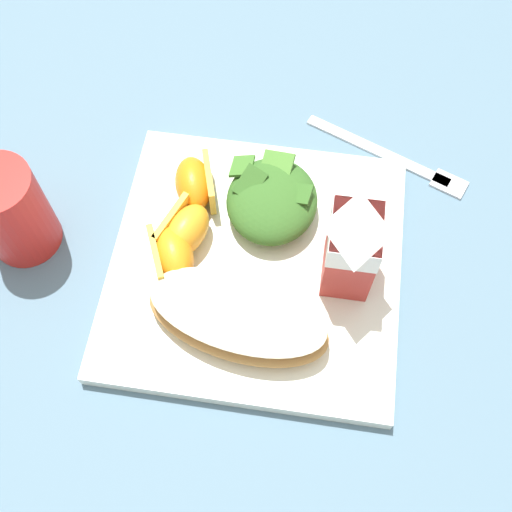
{
  "coord_description": "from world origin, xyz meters",
  "views": [
    {
      "loc": [
        0.27,
        0.04,
        0.56
      ],
      "look_at": [
        0.0,
        0.0,
        0.03
      ],
      "focal_mm": 44.13,
      "sensor_mm": 36.0,
      "label": 1
    }
  ],
  "objects_px": {
    "orange_wedge_rear": "(172,255)",
    "green_salad_pile": "(272,200)",
    "milk_carton": "(352,247)",
    "white_plate": "(256,264)",
    "orange_wedge_front": "(195,184)",
    "orange_wedge_middle": "(185,230)",
    "drinking_red_cup": "(11,213)",
    "cheesy_pizza_bread": "(238,317)",
    "metal_fork": "(398,160)"
  },
  "relations": [
    {
      "from": "orange_wedge_rear",
      "to": "green_salad_pile",
      "type": "bearing_deg",
      "value": 130.93
    },
    {
      "from": "orange_wedge_rear",
      "to": "milk_carton",
      "type": "bearing_deg",
      "value": 93.79
    },
    {
      "from": "white_plate",
      "to": "orange_wedge_front",
      "type": "xyz_separation_m",
      "value": [
        -0.07,
        -0.07,
        0.03
      ]
    },
    {
      "from": "orange_wedge_front",
      "to": "orange_wedge_rear",
      "type": "relative_size",
      "value": 0.98
    },
    {
      "from": "orange_wedge_middle",
      "to": "orange_wedge_rear",
      "type": "distance_m",
      "value": 0.03
    },
    {
      "from": "white_plate",
      "to": "green_salad_pile",
      "type": "xyz_separation_m",
      "value": [
        -0.06,
        0.01,
        0.03
      ]
    },
    {
      "from": "green_salad_pile",
      "to": "orange_wedge_rear",
      "type": "height_order",
      "value": "green_salad_pile"
    },
    {
      "from": "green_salad_pile",
      "to": "drinking_red_cup",
      "type": "bearing_deg",
      "value": -76.09
    },
    {
      "from": "white_plate",
      "to": "orange_wedge_front",
      "type": "distance_m",
      "value": 0.1
    },
    {
      "from": "green_salad_pile",
      "to": "orange_wedge_front",
      "type": "xyz_separation_m",
      "value": [
        -0.01,
        -0.08,
        -0.0
      ]
    },
    {
      "from": "cheesy_pizza_bread",
      "to": "green_salad_pile",
      "type": "distance_m",
      "value": 0.13
    },
    {
      "from": "white_plate",
      "to": "orange_wedge_front",
      "type": "bearing_deg",
      "value": -133.09
    },
    {
      "from": "white_plate",
      "to": "green_salad_pile",
      "type": "distance_m",
      "value": 0.07
    },
    {
      "from": "milk_carton",
      "to": "orange_wedge_rear",
      "type": "xyz_separation_m",
      "value": [
        0.01,
        -0.16,
        -0.04
      ]
    },
    {
      "from": "milk_carton",
      "to": "drinking_red_cup",
      "type": "xyz_separation_m",
      "value": [
        -0.0,
        -0.32,
        -0.02
      ]
    },
    {
      "from": "orange_wedge_middle",
      "to": "cheesy_pizza_bread",
      "type": "bearing_deg",
      "value": 38.73
    },
    {
      "from": "metal_fork",
      "to": "cheesy_pizza_bread",
      "type": "bearing_deg",
      "value": -32.81
    },
    {
      "from": "drinking_red_cup",
      "to": "metal_fork",
      "type": "bearing_deg",
      "value": 112.46
    },
    {
      "from": "milk_carton",
      "to": "orange_wedge_front",
      "type": "height_order",
      "value": "milk_carton"
    },
    {
      "from": "orange_wedge_middle",
      "to": "drinking_red_cup",
      "type": "bearing_deg",
      "value": -85.04
    },
    {
      "from": "white_plate",
      "to": "orange_wedge_rear",
      "type": "height_order",
      "value": "orange_wedge_rear"
    },
    {
      "from": "cheesy_pizza_bread",
      "to": "metal_fork",
      "type": "distance_m",
      "value": 0.26
    },
    {
      "from": "milk_carton",
      "to": "orange_wedge_middle",
      "type": "height_order",
      "value": "milk_carton"
    },
    {
      "from": "orange_wedge_middle",
      "to": "drinking_red_cup",
      "type": "distance_m",
      "value": 0.17
    },
    {
      "from": "cheesy_pizza_bread",
      "to": "orange_wedge_rear",
      "type": "distance_m",
      "value": 0.09
    },
    {
      "from": "green_salad_pile",
      "to": "orange_wedge_front",
      "type": "distance_m",
      "value": 0.08
    },
    {
      "from": "orange_wedge_middle",
      "to": "metal_fork",
      "type": "distance_m",
      "value": 0.25
    },
    {
      "from": "orange_wedge_middle",
      "to": "metal_fork",
      "type": "height_order",
      "value": "orange_wedge_middle"
    },
    {
      "from": "orange_wedge_middle",
      "to": "metal_fork",
      "type": "xyz_separation_m",
      "value": [
        -0.14,
        0.21,
        -0.03
      ]
    },
    {
      "from": "white_plate",
      "to": "orange_wedge_rear",
      "type": "relative_size",
      "value": 4.03
    },
    {
      "from": "white_plate",
      "to": "metal_fork",
      "type": "xyz_separation_m",
      "value": [
        -0.15,
        0.13,
        -0.01
      ]
    },
    {
      "from": "orange_wedge_front",
      "to": "green_salad_pile",
      "type": "bearing_deg",
      "value": 83.84
    },
    {
      "from": "cheesy_pizza_bread",
      "to": "milk_carton",
      "type": "distance_m",
      "value": 0.12
    },
    {
      "from": "cheesy_pizza_bread",
      "to": "green_salad_pile",
      "type": "height_order",
      "value": "green_salad_pile"
    },
    {
      "from": "milk_carton",
      "to": "orange_wedge_rear",
      "type": "relative_size",
      "value": 1.58
    },
    {
      "from": "orange_wedge_rear",
      "to": "drinking_red_cup",
      "type": "relative_size",
      "value": 0.68
    },
    {
      "from": "milk_carton",
      "to": "white_plate",
      "type": "bearing_deg",
      "value": -92.94
    },
    {
      "from": "orange_wedge_front",
      "to": "orange_wedge_middle",
      "type": "xyz_separation_m",
      "value": [
        0.05,
        0.0,
        0.0
      ]
    },
    {
      "from": "white_plate",
      "to": "green_salad_pile",
      "type": "height_order",
      "value": "green_salad_pile"
    },
    {
      "from": "orange_wedge_front",
      "to": "orange_wedge_rear",
      "type": "distance_m",
      "value": 0.08
    },
    {
      "from": "white_plate",
      "to": "drinking_red_cup",
      "type": "height_order",
      "value": "drinking_red_cup"
    },
    {
      "from": "metal_fork",
      "to": "green_salad_pile",
      "type": "bearing_deg",
      "value": -53.93
    },
    {
      "from": "orange_wedge_middle",
      "to": "orange_wedge_rear",
      "type": "bearing_deg",
      "value": -13.67
    },
    {
      "from": "white_plate",
      "to": "cheesy_pizza_bread",
      "type": "xyz_separation_m",
      "value": [
        0.07,
        -0.01,
        0.03
      ]
    },
    {
      "from": "green_salad_pile",
      "to": "milk_carton",
      "type": "relative_size",
      "value": 0.91
    },
    {
      "from": "white_plate",
      "to": "cheesy_pizza_bread",
      "type": "relative_size",
      "value": 1.55
    },
    {
      "from": "orange_wedge_front",
      "to": "milk_carton",
      "type": "bearing_deg",
      "value": 65.68
    },
    {
      "from": "milk_carton",
      "to": "green_salad_pile",
      "type": "bearing_deg",
      "value": -128.41
    },
    {
      "from": "orange_wedge_middle",
      "to": "drinking_red_cup",
      "type": "relative_size",
      "value": 0.67
    },
    {
      "from": "cheesy_pizza_bread",
      "to": "orange_wedge_front",
      "type": "bearing_deg",
      "value": -154.3
    }
  ]
}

